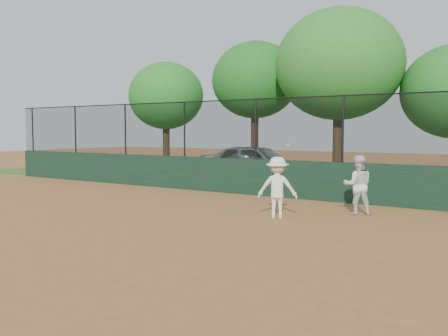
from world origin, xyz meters
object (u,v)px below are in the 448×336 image
Objects in this scene: parked_car at (257,164)px; player_second at (358,185)px; player_main at (277,188)px; tree_2 at (339,65)px; tree_1 at (255,80)px; tree_0 at (166,96)px.

parked_car is 7.57m from player_second.
player_main reaches higher than player_second.
player_second is 8.32m from tree_2.
parked_car is 0.76× the size of tree_1.
player_second is 0.24× the size of tree_1.
tree_0 is (-6.72, 2.29, 3.09)m from parked_car.
player_second is 0.82× the size of player_main.
parked_car is 7.74m from tree_0.
player_second is at bearing -133.24° from parked_car.
tree_2 reaches higher than tree_0.
tree_0 is at bearing 176.71° from tree_2.
tree_0 is at bearing 141.66° from player_main.
tree_1 reaches higher than tree_0.
tree_0 is 0.81× the size of tree_2.
tree_1 is at bearing 4.69° from tree_0.
tree_1 is at bearing 123.43° from player_main.
parked_car is at bearing -57.88° from tree_1.
tree_2 is at bearing -12.27° from tree_1.
tree_1 is 4.50m from tree_2.
parked_car is at bearing 123.97° from player_main.
player_second is at bearing -64.61° from tree_2.
tree_2 reaches higher than player_main.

